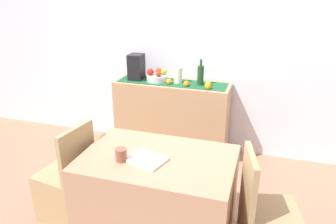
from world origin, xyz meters
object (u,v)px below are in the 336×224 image
at_px(fruit_bowl, 157,78).
at_px(chair_near_window, 67,190).
at_px(coffee_maker, 136,67).
at_px(open_book, 146,159).
at_px(ceramic_vase, 178,75).
at_px(dining_table, 158,198).
at_px(coffee_cup, 121,155).
at_px(sideboard_console, 172,118).
at_px(wine_bottle, 201,75).

relative_size(fruit_bowl, chair_near_window, 0.27).
bearing_deg(chair_near_window, fruit_bowl, 76.39).
xyz_separation_m(coffee_maker, open_book, (0.69, -1.50, -0.29)).
bearing_deg(ceramic_vase, dining_table, -80.40).
bearing_deg(fruit_bowl, chair_near_window, -103.61).
xyz_separation_m(coffee_maker, coffee_cup, (0.51, -1.56, -0.25)).
bearing_deg(chair_near_window, coffee_cup, -11.58).
xyz_separation_m(dining_table, chair_near_window, (-0.84, -0.00, -0.10)).
xyz_separation_m(ceramic_vase, open_book, (0.18, -1.50, -0.23)).
xyz_separation_m(sideboard_console, wine_bottle, (0.33, 0.00, 0.56)).
height_order(coffee_maker, open_book, coffee_maker).
xyz_separation_m(sideboard_console, dining_table, (0.31, -1.43, -0.07)).
distance_m(coffee_maker, ceramic_vase, 0.51).
distance_m(sideboard_console, coffee_maker, 0.74).
bearing_deg(coffee_cup, open_book, 18.23).
bearing_deg(open_book, dining_table, 63.74).
distance_m(dining_table, open_book, 0.39).
relative_size(ceramic_vase, chair_near_window, 0.21).
xyz_separation_m(sideboard_console, chair_near_window, (-0.53, -1.43, -0.18)).
bearing_deg(open_book, ceramic_vase, 113.54).
distance_m(sideboard_console, chair_near_window, 1.54).
xyz_separation_m(ceramic_vase, coffee_cup, (0.00, -1.56, -0.19)).
height_order(sideboard_console, open_book, sideboard_console).
xyz_separation_m(coffee_cup, chair_near_window, (-0.60, 0.12, -0.52)).
relative_size(wine_bottle, chair_near_window, 0.33).
relative_size(sideboard_console, coffee_cup, 13.72).
distance_m(sideboard_console, open_book, 1.55).
bearing_deg(sideboard_console, open_book, -80.54).
bearing_deg(fruit_bowl, open_book, -73.91).
bearing_deg(dining_table, chair_near_window, -179.83).
bearing_deg(sideboard_console, ceramic_vase, 0.00).
xyz_separation_m(wine_bottle, coffee_maker, (-0.77, 0.00, 0.04)).
relative_size(ceramic_vase, dining_table, 0.16).
bearing_deg(sideboard_console, coffee_maker, 180.00).
distance_m(coffee_maker, coffee_cup, 1.66).
bearing_deg(coffee_cup, ceramic_vase, 90.10).
height_order(ceramic_vase, coffee_cup, ceramic_vase).
distance_m(open_book, chair_near_window, 0.92).
height_order(coffee_maker, dining_table, coffee_maker).
bearing_deg(coffee_cup, dining_table, 27.82).
height_order(wine_bottle, open_book, wine_bottle).
bearing_deg(wine_bottle, fruit_bowl, 180.00).
xyz_separation_m(coffee_maker, ceramic_vase, (0.51, 0.00, -0.06)).
height_order(ceramic_vase, open_book, ceramic_vase).
bearing_deg(fruit_bowl, dining_table, -70.86).
bearing_deg(sideboard_console, chair_near_window, -110.29).
bearing_deg(fruit_bowl, ceramic_vase, 0.00).
relative_size(dining_table, chair_near_window, 1.29).
relative_size(ceramic_vase, coffee_cup, 1.92).
bearing_deg(chair_near_window, wine_bottle, 59.05).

